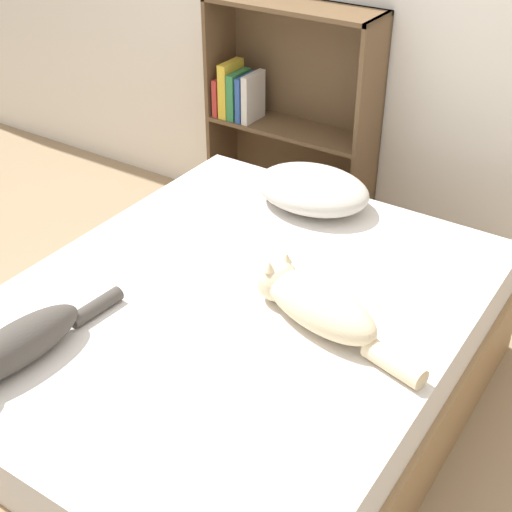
% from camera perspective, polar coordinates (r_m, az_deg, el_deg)
% --- Properties ---
extents(ground_plane, '(8.00, 8.00, 0.00)m').
position_cam_1_polar(ground_plane, '(2.68, -1.65, -12.28)').
color(ground_plane, '#997F60').
extents(bed, '(1.46, 1.82, 0.51)m').
position_cam_1_polar(bed, '(2.51, -1.74, -8.27)').
color(bed, '#99754C').
rests_on(bed, ground_plane).
extents(pillow, '(0.47, 0.35, 0.15)m').
position_cam_1_polar(pillow, '(2.86, 4.54, 5.37)').
color(pillow, beige).
rests_on(pillow, bed).
extents(cat_light, '(0.64, 0.28, 0.16)m').
position_cam_1_polar(cat_light, '(2.22, 4.73, -3.82)').
color(cat_light, beige).
rests_on(cat_light, bed).
extents(cat_dark, '(0.17, 0.65, 0.16)m').
position_cam_1_polar(cat_dark, '(2.17, -19.34, -7.22)').
color(cat_dark, '#47423D').
rests_on(cat_dark, bed).
extents(bookshelf, '(0.81, 0.26, 1.14)m').
position_cam_1_polar(bookshelf, '(3.47, 2.66, 10.78)').
color(bookshelf, brown).
rests_on(bookshelf, ground_plane).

